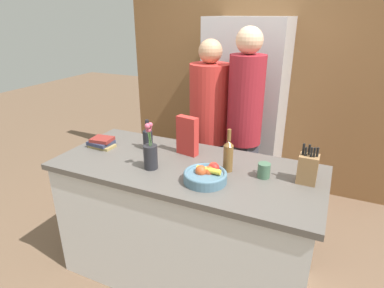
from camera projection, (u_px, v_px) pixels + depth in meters
The scene contains 14 objects.
ground_plane at pixel (187, 271), 2.55m from camera, with size 14.00×14.00×0.00m, color brown.
kitchen_island at pixel (186, 222), 2.38m from camera, with size 1.84×0.81×0.93m.
back_wall_wood at pixel (255, 72), 3.57m from camera, with size 3.04×0.12×2.60m.
refrigerator at pixel (245, 111), 3.40m from camera, with size 0.78×0.62×1.88m.
fruit_bowl at pixel (206, 175), 1.98m from camera, with size 0.27×0.27×0.10m.
knife_block at pixel (308, 168), 1.94m from camera, with size 0.11×0.10×0.25m.
flower_vase at pixel (150, 154), 2.12m from camera, with size 0.09×0.09×0.33m.
cereal_box at pixel (187, 136), 2.32m from camera, with size 0.17×0.09×0.29m.
coffee_mug at pixel (264, 170), 2.03m from camera, with size 0.08×0.11×0.10m.
book_stack at pixel (102, 142), 2.49m from camera, with size 0.20×0.16×0.07m.
bottle_oil at pixel (148, 138), 2.43m from camera, with size 0.07×0.07×0.23m.
bottle_vinegar at pixel (228, 155), 2.08m from camera, with size 0.06×0.06×0.29m.
person_at_sink at pixel (209, 126), 2.88m from camera, with size 0.35×0.35×1.71m.
person_in_blue at pixel (244, 123), 2.69m from camera, with size 0.29×0.29×1.82m.
Camera 1 is at (0.86, -1.78, 1.90)m, focal length 30.00 mm.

